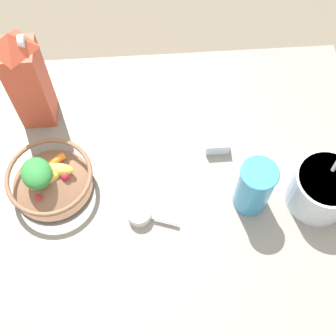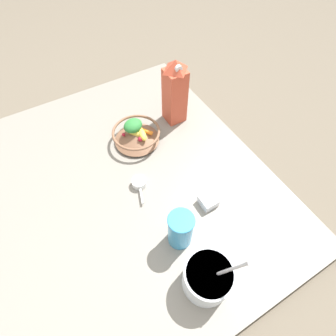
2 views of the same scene
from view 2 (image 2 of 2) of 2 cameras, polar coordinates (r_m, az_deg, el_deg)
name	(u,v)px [view 2 (image 2 of 2)]	position (r m, az deg, el deg)	size (l,w,h in m)	color
ground_plane	(107,197)	(0.96, -13.16, -6.07)	(6.00, 6.00, 0.00)	#665B4C
countertop	(106,194)	(0.94, -13.35, -5.56)	(1.11, 1.11, 0.03)	gray
fruit_bowl	(136,134)	(1.02, -6.91, 7.33)	(0.18, 0.18, 0.09)	brown
milk_carton	(175,92)	(1.04, 1.50, 16.22)	(0.08, 0.08, 0.27)	#CC4C33
yogurt_tub	(208,277)	(0.75, 8.62, -22.48)	(0.14, 0.13, 0.21)	silver
drinking_cup	(180,229)	(0.77, 2.71, -13.20)	(0.08, 0.08, 0.14)	#3893C6
spice_jar	(208,201)	(0.88, 8.77, -7.17)	(0.05, 0.05, 0.03)	silver
measuring_scoop	(139,183)	(0.91, -6.28, -3.28)	(0.06, 0.11, 0.03)	white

